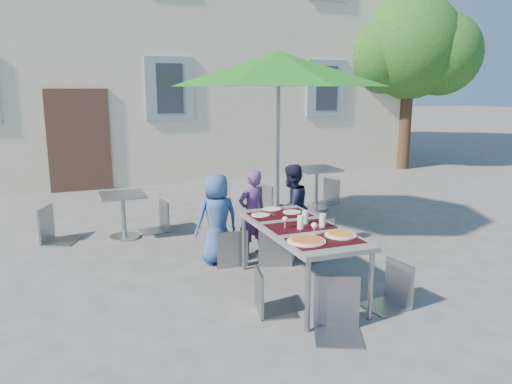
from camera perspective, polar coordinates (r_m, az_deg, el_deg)
name	(u,v)px	position (r m, az deg, el deg)	size (l,w,h in m)	color
ground	(334,321)	(5.07, 8.92, -14.35)	(90.00, 90.00, 0.00)	#4E4E51
tree	(410,48)	(14.52, 17.17, 15.43)	(3.60, 3.00, 4.70)	#412B1B
dining_table	(300,231)	(5.45, 5.06, -4.50)	(0.80, 1.85, 0.76)	#4E4F54
pizza_near_left	(306,240)	(4.90, 5.79, -5.51)	(0.38, 0.38, 0.03)	white
pizza_near_right	(340,234)	(5.13, 9.63, -4.80)	(0.32, 0.32, 0.03)	white
glassware	(307,221)	(5.37, 5.89, -3.28)	(0.46, 0.47, 0.15)	silver
place_settings	(275,212)	(6.00, 2.21, -2.28)	(0.67, 0.45, 0.01)	white
child_0	(217,219)	(6.39, -4.49, -3.06)	(0.57, 0.37, 1.17)	#34568F
child_1	(252,213)	(6.67, -0.42, -2.39)	(0.43, 0.28, 1.17)	#623872
child_2	(291,208)	(6.90, 4.05, -1.78)	(0.58, 0.34, 1.20)	#171C34
chair_0	(231,226)	(6.29, -2.92, -3.88)	(0.42, 0.43, 0.90)	gray
chair_1	(275,221)	(6.31, 2.19, -3.36)	(0.54, 0.54, 0.97)	gray
chair_2	(318,215)	(6.56, 7.05, -2.59)	(0.60, 0.60, 1.02)	gray
chair_3	(268,266)	(4.99, 1.43, -8.42)	(0.45, 0.45, 0.86)	gray
chair_4	(394,259)	(5.32, 15.47, -7.37)	(0.44, 0.44, 0.88)	gray
chair_5	(339,274)	(4.64, 9.46, -9.25)	(0.57, 0.57, 0.97)	gray
patio_umbrella	(279,70)	(7.46, 2.61, 13.76)	(3.19, 3.19, 2.74)	#B6B9BE
cafe_table_0	(123,209)	(7.69, -14.92, -1.93)	(0.64, 0.64, 0.68)	#B6B9BE
bg_chair_l_0	(51,203)	(7.81, -22.35, -1.15)	(0.59, 0.59, 1.00)	gray
bg_chair_r_0	(158,198)	(7.95, -11.16, -0.73)	(0.45, 0.45, 0.89)	gray
cafe_table_1	(317,181)	(9.22, 6.94, 1.31)	(0.73, 0.73, 0.78)	#B6B9BE
bg_chair_l_1	(270,181)	(8.98, 1.66, 1.24)	(0.52, 0.51, 0.97)	#92969E
bg_chair_r_1	(329,177)	(9.78, 8.30, 1.70)	(0.51, 0.51, 0.89)	gray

